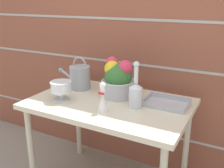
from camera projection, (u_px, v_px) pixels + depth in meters
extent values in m
cube|color=brown|center=(137.00, 42.00, 2.14)|extent=(3.60, 0.08, 2.20)
cube|color=#A8A399|center=(133.00, 127.00, 2.34)|extent=(3.53, 0.00, 0.02)
cube|color=#A8A399|center=(134.00, 64.00, 2.16)|extent=(3.53, 0.00, 0.02)
cube|color=#A8A399|center=(136.00, 19.00, 2.05)|extent=(3.53, 0.00, 0.02)
cube|color=beige|center=(110.00, 104.00, 1.86)|extent=(1.13, 0.73, 0.04)
cylinder|color=beige|center=(31.00, 151.00, 1.95)|extent=(0.04, 0.04, 0.70)
cylinder|color=beige|center=(78.00, 120.00, 2.46)|extent=(0.04, 0.04, 0.70)
cylinder|color=beige|center=(186.00, 147.00, 2.01)|extent=(0.04, 0.04, 0.70)
cylinder|color=#9EA3A8|center=(80.00, 78.00, 2.10)|extent=(0.16, 0.16, 0.18)
cylinder|color=#9EA3A8|center=(67.00, 74.00, 2.16)|extent=(0.14, 0.02, 0.09)
cone|color=#9EA3A8|center=(60.00, 69.00, 2.18)|extent=(0.05, 0.05, 0.06)
torus|color=#9EA3A8|center=(80.00, 65.00, 2.07)|extent=(0.13, 0.01, 0.13)
cylinder|color=silver|center=(62.00, 99.00, 1.89)|extent=(0.11, 0.11, 0.01)
cylinder|color=silver|center=(62.00, 95.00, 1.88)|extent=(0.04, 0.04, 0.05)
sphere|color=silver|center=(62.00, 95.00, 1.88)|extent=(0.05, 0.05, 0.05)
cylinder|color=silver|center=(61.00, 87.00, 1.86)|extent=(0.15, 0.15, 0.07)
torus|color=silver|center=(61.00, 82.00, 1.85)|extent=(0.16, 0.16, 0.01)
cylinder|color=#BCBCC1|center=(118.00, 89.00, 1.94)|extent=(0.24, 0.24, 0.12)
torus|color=#BCBCC1|center=(118.00, 81.00, 1.92)|extent=(0.25, 0.25, 0.01)
sphere|color=#387033|center=(118.00, 76.00, 1.91)|extent=(0.20, 0.20, 0.20)
sphere|color=yellow|center=(112.00, 69.00, 1.90)|extent=(0.12, 0.12, 0.12)
sphere|color=#E03856|center=(112.00, 63.00, 1.94)|extent=(0.09, 0.09, 0.09)
sphere|color=#E03856|center=(125.00, 67.00, 1.85)|extent=(0.10, 0.10, 0.10)
cylinder|color=silver|center=(135.00, 97.00, 1.74)|extent=(0.09, 0.09, 0.14)
cone|color=silver|center=(136.00, 85.00, 1.71)|extent=(0.09, 0.09, 0.03)
cylinder|color=silver|center=(136.00, 75.00, 1.69)|extent=(0.03, 0.03, 0.11)
sphere|color=silver|center=(136.00, 64.00, 1.67)|extent=(0.04, 0.04, 0.04)
cone|color=white|center=(103.00, 102.00, 1.68)|extent=(0.07, 0.07, 0.13)
cylinder|color=white|center=(103.00, 89.00, 1.65)|extent=(0.03, 0.03, 0.05)
sphere|color=white|center=(103.00, 85.00, 1.64)|extent=(0.04, 0.04, 0.04)
cube|color=red|center=(101.00, 93.00, 1.64)|extent=(0.04, 0.01, 0.01)
cube|color=#B7B7BC|center=(166.00, 104.00, 1.80)|extent=(0.29, 0.20, 0.01)
cube|color=#B7B7BC|center=(161.00, 107.00, 1.71)|extent=(0.29, 0.01, 0.04)
cube|color=#B7B7BC|center=(170.00, 98.00, 1.88)|extent=(0.29, 0.01, 0.04)
cube|color=#B7B7BC|center=(146.00, 99.00, 1.86)|extent=(0.01, 0.20, 0.04)
cube|color=#B7B7BC|center=(187.00, 106.00, 1.73)|extent=(0.01, 0.20, 0.04)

